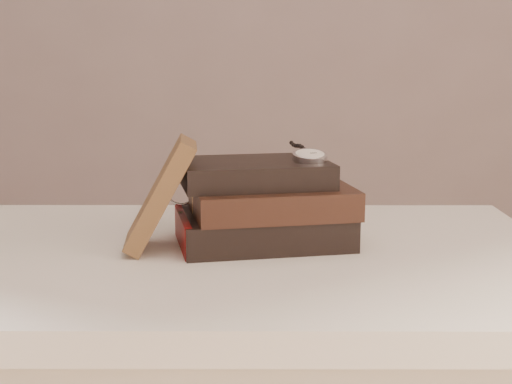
{
  "coord_description": "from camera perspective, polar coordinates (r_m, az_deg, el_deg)",
  "views": [
    {
      "loc": [
        0.08,
        -0.64,
        1.03
      ],
      "look_at": [
        0.08,
        0.39,
        0.82
      ],
      "focal_mm": 51.77,
      "sensor_mm": 36.0,
      "label": 1
    }
  ],
  "objects": [
    {
      "name": "eyeglasses",
      "position": [
        1.11,
        -4.54,
        0.25
      ],
      "size": [
        0.12,
        0.13,
        0.05
      ],
      "color": "silver",
      "rests_on": "book_stack"
    },
    {
      "name": "journal",
      "position": [
        1.02,
        -7.4,
        -0.17
      ],
      "size": [
        0.11,
        0.11,
        0.16
      ],
      "primitive_type": "cube",
      "rotation": [
        0.0,
        0.5,
        0.1
      ],
      "color": "#48301B",
      "rests_on": "table"
    },
    {
      "name": "table",
      "position": [
        1.06,
        -4.29,
        -9.3
      ],
      "size": [
        1.0,
        0.6,
        0.75
      ],
      "color": "white",
      "rests_on": "ground"
    },
    {
      "name": "book_stack",
      "position": [
        1.05,
        0.62,
        -1.03
      ],
      "size": [
        0.27,
        0.21,
        0.12
      ],
      "color": "black",
      "rests_on": "table"
    },
    {
      "name": "pocket_watch",
      "position": [
        1.05,
        4.12,
        2.84
      ],
      "size": [
        0.06,
        0.15,
        0.02
      ],
      "color": "silver",
      "rests_on": "book_stack"
    }
  ]
}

